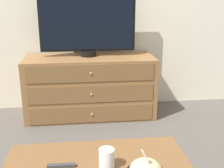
{
  "coord_description": "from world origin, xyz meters",
  "views": [
    {
      "loc": [
        -0.15,
        -3.31,
        1.28
      ],
      "look_at": [
        0.05,
        -1.57,
        0.75
      ],
      "focal_mm": 45.0,
      "sensor_mm": 36.0,
      "label": 1
    }
  ],
  "objects": [
    {
      "name": "ground_plane",
      "position": [
        0.0,
        0.0,
        0.0
      ],
      "size": [
        12.0,
        12.0,
        0.0
      ],
      "primitive_type": "plane",
      "color": "#56514C"
    },
    {
      "name": "dresser",
      "position": [
        -0.05,
        -0.3,
        0.34
      ],
      "size": [
        1.41,
        0.56,
        0.67
      ],
      "color": "olive",
      "rests_on": "ground_plane"
    },
    {
      "name": "tv",
      "position": [
        -0.06,
        -0.25,
        1.06
      ],
      "size": [
        1.03,
        0.18,
        0.75
      ],
      "color": "black",
      "rests_on": "dresser"
    },
    {
      "name": "drink_cup",
      "position": [
        -0.03,
        -1.99,
        0.44
      ],
      "size": [
        0.09,
        0.09,
        0.11
      ],
      "color": "beige",
      "rests_on": "coffee_table"
    },
    {
      "name": "remote_control",
      "position": [
        -0.28,
        -1.95,
        0.4
      ],
      "size": [
        0.16,
        0.03,
        0.02
      ],
      "color": "#38383D",
      "rests_on": "coffee_table"
    }
  ]
}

